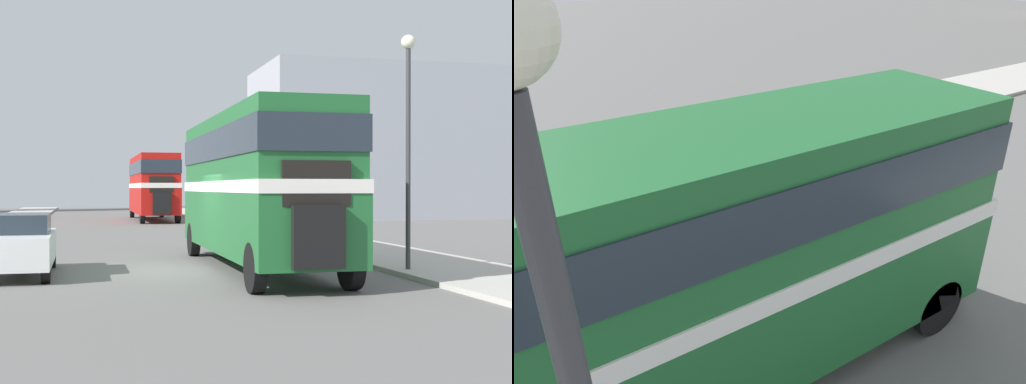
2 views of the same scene
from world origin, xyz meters
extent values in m
plane|color=slate|center=(0.00, 0.00, 0.00)|extent=(120.00, 120.00, 0.00)
cube|color=#B7B2A8|center=(6.75, 0.00, 0.06)|extent=(3.50, 120.00, 0.12)
cube|color=#1E602D|center=(2.00, -0.21, 1.27)|extent=(2.35, 10.05, 1.55)
cube|color=white|center=(2.00, -0.21, 2.19)|extent=(2.37, 10.10, 0.28)
cube|color=#1E602D|center=(2.00, -0.21, 3.17)|extent=(2.30, 9.85, 1.69)
cube|color=#232D38|center=(2.00, -0.21, 3.26)|extent=(2.37, 9.95, 0.76)
cube|color=black|center=(2.00, -5.33, 1.19)|extent=(1.06, 0.20, 1.24)
cube|color=black|center=(2.00, -5.19, 2.24)|extent=(1.41, 0.12, 0.90)
cylinder|color=black|center=(0.96, -4.40, 0.52)|extent=(0.28, 1.04, 1.04)
cylinder|color=black|center=(3.03, -4.40, 0.52)|extent=(0.28, 1.04, 1.04)
cylinder|color=black|center=(0.96, 3.88, 0.52)|extent=(0.28, 1.04, 1.04)
cylinder|color=black|center=(3.03, 3.88, 0.52)|extent=(0.28, 1.04, 1.04)
cube|color=#B2140F|center=(2.12, 29.36, 1.32)|extent=(2.42, 10.94, 1.66)
cube|color=white|center=(2.12, 29.36, 2.30)|extent=(2.44, 11.00, 0.30)
cube|color=#B2140F|center=(2.12, 29.36, 3.36)|extent=(2.37, 10.72, 1.81)
cube|color=#232D38|center=(2.12, 29.36, 3.45)|extent=(2.44, 10.83, 0.81)
cube|color=black|center=(2.12, 23.79, 1.24)|extent=(1.09, 0.20, 1.33)
cube|color=black|center=(2.12, 23.94, 2.36)|extent=(1.45, 0.12, 0.96)
cylinder|color=black|center=(1.05, 24.72, 0.52)|extent=(0.28, 1.04, 1.04)
cylinder|color=black|center=(3.19, 24.72, 0.52)|extent=(0.28, 1.04, 1.04)
cylinder|color=black|center=(1.05, 33.89, 0.52)|extent=(0.28, 1.04, 1.04)
cylinder|color=black|center=(3.19, 33.89, 0.52)|extent=(0.28, 1.04, 1.04)
cube|color=white|center=(-4.00, -0.16, 0.67)|extent=(1.68, 4.15, 0.75)
cube|color=#232D38|center=(-4.00, 0.01, 1.28)|extent=(1.47, 2.16, 0.47)
cylinder|color=black|center=(-3.26, -1.79, 0.32)|extent=(0.20, 0.64, 0.64)
cylinder|color=black|center=(-3.26, 1.47, 0.32)|extent=(0.20, 0.64, 0.64)
cylinder|color=#282833|center=(6.55, 13.06, 0.52)|extent=(0.15, 0.15, 0.80)
cylinder|color=#282833|center=(6.73, 13.06, 0.52)|extent=(0.15, 0.15, 0.80)
cylinder|color=tan|center=(6.64, 13.06, 1.23)|extent=(0.33, 0.33, 0.63)
sphere|color=tan|center=(6.64, 13.06, 1.65)|extent=(0.22, 0.22, 0.22)
cylinder|color=#38383D|center=(5.47, -2.06, 2.87)|extent=(0.12, 0.12, 5.50)
sphere|color=#EFEACC|center=(5.47, -2.06, 5.80)|extent=(0.36, 0.36, 0.36)
cube|color=#999EA8|center=(20.46, 29.23, 5.29)|extent=(21.68, 9.07, 10.57)
cube|color=gold|center=(9.56, 29.23, 2.33)|extent=(0.12, 8.62, 1.27)
camera|label=1|loc=(-2.45, -18.46, 2.15)|focal=50.00mm
camera|label=2|loc=(7.06, -2.22, 5.99)|focal=35.00mm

